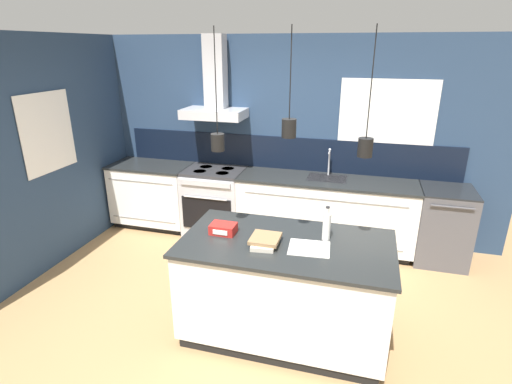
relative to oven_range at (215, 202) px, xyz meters
name	(u,v)px	position (x,y,z in m)	size (l,w,h in m)	color
ground_plane	(239,316)	(0.88, -1.69, -0.46)	(16.00, 16.00, 0.00)	#A87F51
wall_back	(280,135)	(0.83, 0.31, 0.90)	(5.60, 2.24, 2.60)	navy
wall_left	(58,151)	(-1.55, -0.99, 0.85)	(0.08, 3.80, 2.60)	navy
counter_run_left	(154,195)	(-0.94, 0.01, 0.01)	(1.11, 0.64, 0.91)	black
counter_run_sink	(325,212)	(1.49, 0.01, 0.01)	(2.21, 0.64, 1.26)	black
oven_range	(215,202)	(0.00, 0.00, 0.00)	(0.79, 0.66, 0.91)	#B5B5BA
dishwasher	(442,225)	(2.88, 0.00, 0.00)	(0.59, 0.65, 0.91)	#4C4C51
kitchen_island	(285,288)	(1.34, -1.78, 0.00)	(1.78, 0.98, 0.91)	black
bottle_on_island	(327,226)	(1.66, -1.64, 0.58)	(0.07, 0.07, 0.30)	silver
book_stack	(265,240)	(1.17, -1.86, 0.49)	(0.24, 0.33, 0.07)	beige
red_supply_box	(223,229)	(0.77, -1.76, 0.50)	(0.22, 0.16, 0.09)	red
paper_pile	(309,248)	(1.54, -1.84, 0.46)	(0.35, 0.31, 0.01)	silver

